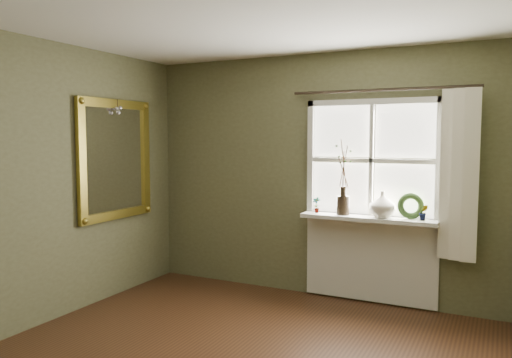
{
  "coord_description": "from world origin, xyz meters",
  "views": [
    {
      "loc": [
        1.75,
        -2.83,
        1.71
      ],
      "look_at": [
        -0.43,
        1.55,
        1.3
      ],
      "focal_mm": 35.0,
      "sensor_mm": 36.0,
      "label": 1
    }
  ],
  "objects_px": {
    "dark_jug": "(343,205)",
    "gilt_mirror": "(116,159)",
    "wreath": "(411,209)",
    "cream_vase": "(382,204)"
  },
  "relations": [
    {
      "from": "dark_jug",
      "to": "cream_vase",
      "type": "height_order",
      "value": "cream_vase"
    },
    {
      "from": "dark_jug",
      "to": "cream_vase",
      "type": "xyz_separation_m",
      "value": [
        0.4,
        0.0,
        0.03
      ]
    },
    {
      "from": "dark_jug",
      "to": "cream_vase",
      "type": "relative_size",
      "value": 0.74
    },
    {
      "from": "wreath",
      "to": "gilt_mirror",
      "type": "distance_m",
      "value": 3.09
    },
    {
      "from": "wreath",
      "to": "dark_jug",
      "type": "bearing_deg",
      "value": 161.82
    },
    {
      "from": "cream_vase",
      "to": "gilt_mirror",
      "type": "relative_size",
      "value": 0.2
    },
    {
      "from": "cream_vase",
      "to": "wreath",
      "type": "height_order",
      "value": "cream_vase"
    },
    {
      "from": "gilt_mirror",
      "to": "dark_jug",
      "type": "bearing_deg",
      "value": 20.61
    },
    {
      "from": "dark_jug",
      "to": "gilt_mirror",
      "type": "relative_size",
      "value": 0.15
    },
    {
      "from": "wreath",
      "to": "cream_vase",
      "type": "bearing_deg",
      "value": 166.88
    }
  ]
}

